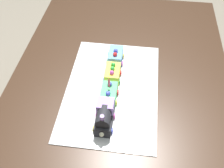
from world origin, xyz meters
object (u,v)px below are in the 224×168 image
(birthday_candle, at_px, (109,82))
(cake_locomotive, at_px, (104,117))
(cake_car_flatbed_sky_blue, at_px, (116,56))
(cake_car_tanker_lemon, at_px, (113,74))
(dining_table, at_px, (120,92))
(cake_car_gondola_mint_green, at_px, (109,94))

(birthday_candle, bearing_deg, cake_locomotive, -180.00)
(cake_car_flatbed_sky_blue, xyz_separation_m, birthday_candle, (-0.23, -0.00, 0.07))
(cake_car_tanker_lemon, bearing_deg, birthday_candle, -180.00)
(cake_car_flatbed_sky_blue, bearing_deg, cake_locomotive, -180.00)
(dining_table, relative_size, cake_car_tanker_lemon, 14.00)
(cake_car_tanker_lemon, distance_m, cake_car_flatbed_sky_blue, 0.12)
(cake_car_tanker_lemon, distance_m, birthday_candle, 0.13)
(dining_table, xyz_separation_m, birthday_candle, (-0.13, 0.03, 0.21))
(cake_car_tanker_lemon, height_order, birthday_candle, birthday_candle)
(cake_locomotive, bearing_deg, cake_car_tanker_lemon, 0.00)
(cake_car_gondola_mint_green, relative_size, cake_car_flatbed_sky_blue, 1.00)
(cake_car_tanker_lemon, xyz_separation_m, birthday_candle, (-0.11, -0.00, 0.07))
(cake_locomotive, xyz_separation_m, cake_car_gondola_mint_green, (0.13, 0.00, -0.02))
(dining_table, relative_size, cake_locomotive, 10.00)
(dining_table, distance_m, cake_car_gondola_mint_green, 0.20)
(cake_car_flatbed_sky_blue, bearing_deg, cake_car_gondola_mint_green, 180.00)
(dining_table, distance_m, cake_car_tanker_lemon, 0.15)
(cake_locomotive, bearing_deg, birthday_candle, 0.00)
(birthday_candle, bearing_deg, cake_car_tanker_lemon, 0.00)
(cake_car_flatbed_sky_blue, distance_m, birthday_candle, 0.24)
(cake_car_gondola_mint_green, distance_m, cake_car_tanker_lemon, 0.12)
(dining_table, bearing_deg, cake_car_flatbed_sky_blue, 18.57)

